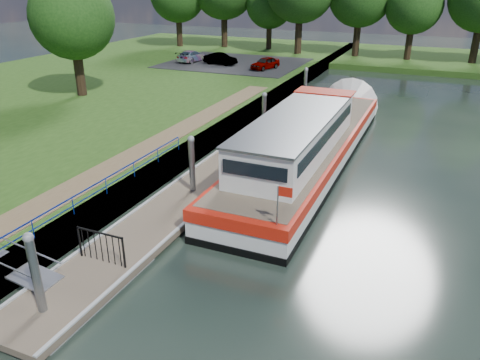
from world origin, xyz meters
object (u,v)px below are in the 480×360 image
at_px(car_a, 265,63).
at_px(car_c, 192,56).
at_px(barge, 312,141).
at_px(car_b, 220,59).
at_px(pontoon, 234,161).

xyz_separation_m(car_a, car_c, (-8.81, 1.09, 0.01)).
bearing_deg(car_c, car_a, 177.66).
height_order(barge, car_a, barge).
bearing_deg(car_a, car_b, -169.14).
xyz_separation_m(pontoon, car_c, (-15.53, 23.84, 1.25)).
xyz_separation_m(barge, car_a, (-10.32, 20.45, 0.33)).
relative_size(car_a, car_c, 0.83).
distance_m(barge, car_a, 22.91).
bearing_deg(pontoon, car_a, 106.46).
xyz_separation_m(pontoon, car_b, (-11.92, 23.40, 1.23)).
relative_size(car_b, car_c, 0.86).
distance_m(pontoon, car_a, 23.75).
bearing_deg(car_a, barge, -45.22).
distance_m(barge, car_c, 28.81).
relative_size(barge, car_a, 6.18).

